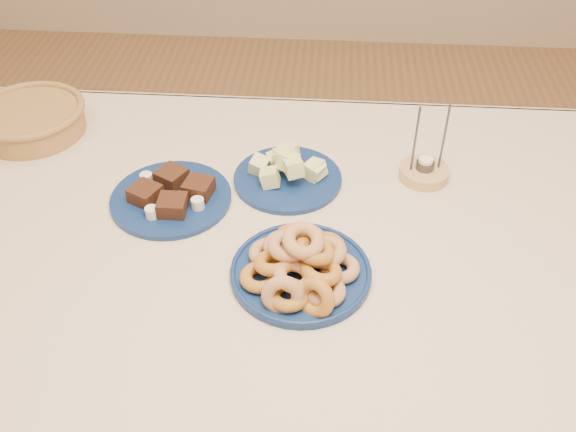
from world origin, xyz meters
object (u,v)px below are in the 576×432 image
object	(u,v)px
donut_platter	(301,267)
brownie_plate	(171,196)
melon_plate	(287,172)
candle_holder	(424,171)
dining_table	(290,273)
wicker_basket	(31,119)

from	to	relation	value
donut_platter	brownie_plate	distance (m)	0.36
donut_platter	melon_plate	size ratio (longest dim) A/B	1.26
candle_holder	dining_table	bearing A→B (deg)	-142.35
donut_platter	melon_plate	bearing A→B (deg)	98.91
wicker_basket	candle_holder	size ratio (longest dim) A/B	1.69
dining_table	brownie_plate	world-z (taller)	brownie_plate
wicker_basket	brownie_plate	bearing A→B (deg)	-31.33
melon_plate	candle_holder	size ratio (longest dim) A/B	1.31
dining_table	donut_platter	distance (m)	0.18
melon_plate	wicker_basket	xyz separation A→B (m)	(-0.65, 0.15, 0.02)
donut_platter	candle_holder	xyz separation A→B (m)	(0.26, 0.34, -0.01)
melon_plate	brownie_plate	world-z (taller)	melon_plate
melon_plate	candle_holder	world-z (taller)	candle_holder
wicker_basket	candle_holder	distance (m)	0.97
dining_table	wicker_basket	xyz separation A→B (m)	(-0.67, 0.34, 0.14)
wicker_basket	candle_holder	xyz separation A→B (m)	(0.96, -0.12, -0.02)
dining_table	melon_plate	distance (m)	0.23
brownie_plate	candle_holder	bearing A→B (deg)	12.91
brownie_plate	melon_plate	bearing A→B (deg)	21.24
melon_plate	dining_table	bearing A→B (deg)	-84.29
dining_table	melon_plate	bearing A→B (deg)	95.71
brownie_plate	wicker_basket	distance (m)	0.47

